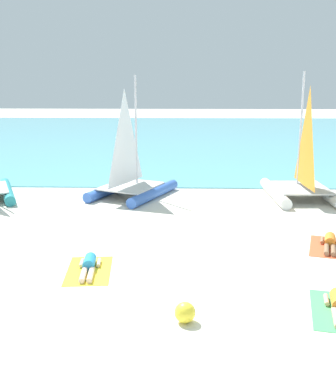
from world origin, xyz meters
TOP-DOWN VIEW (x-y plane):
  - ground_plane at (0.00, 10.00)m, footprint 120.00×120.00m
  - ocean_water at (0.00, 30.54)m, footprint 120.00×40.00m
  - sailboat_white at (5.26, 8.83)m, footprint 2.62×3.96m
  - sailboat_blue at (-1.65, 8.98)m, footprint 3.71×4.42m
  - towel_left at (-1.90, 1.06)m, footprint 1.26×1.99m
  - sunbather_left at (-1.90, 1.13)m, footprint 0.58×1.57m
  - towel_right at (4.74, 3.00)m, footprint 1.59×2.13m
  - sunbather_right at (4.76, 3.06)m, footprint 0.82×1.54m
  - beach_ball at (0.53, -1.51)m, footprint 0.42×0.42m

SIDE VIEW (x-z plane):
  - ground_plane at x=0.00m, z-range 0.00..0.00m
  - towel_left at x=-1.90m, z-range 0.00..0.01m
  - towel_right at x=4.74m, z-range 0.00..0.01m
  - ocean_water at x=0.00m, z-range 0.00..0.05m
  - sunbather_left at x=-1.90m, z-range -0.02..0.28m
  - sunbather_right at x=4.76m, z-range -0.02..0.28m
  - beach_ball at x=0.53m, z-range 0.00..0.42m
  - sailboat_blue at x=-1.65m, z-range -1.73..3.19m
  - sailboat_white at x=5.26m, z-range -1.77..3.27m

